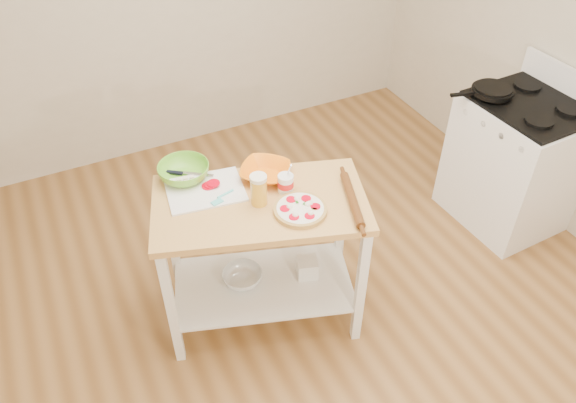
% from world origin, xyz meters
% --- Properties ---
extents(room_shell, '(4.04, 4.54, 2.74)m').
position_xyz_m(room_shell, '(0.00, 0.00, 1.35)').
color(room_shell, olive).
rests_on(room_shell, ground).
extents(prep_island, '(1.25, 0.92, 0.90)m').
position_xyz_m(prep_island, '(-0.27, 0.21, 0.65)').
color(prep_island, tan).
rests_on(prep_island, ground).
extents(gas_stove, '(0.67, 0.77, 1.11)m').
position_xyz_m(gas_stove, '(1.68, 0.28, 0.47)').
color(gas_stove, white).
rests_on(gas_stove, ground).
extents(skillet, '(0.42, 0.27, 0.03)m').
position_xyz_m(skillet, '(1.50, 0.48, 0.97)').
color(skillet, black).
rests_on(skillet, gas_stove).
extents(pizza, '(0.27, 0.27, 0.04)m').
position_xyz_m(pizza, '(-0.12, 0.04, 0.92)').
color(pizza, tan).
rests_on(pizza, prep_island).
extents(cutting_board, '(0.44, 0.35, 0.04)m').
position_xyz_m(cutting_board, '(-0.49, 0.42, 0.91)').
color(cutting_board, white).
rests_on(cutting_board, prep_island).
extents(spatula, '(0.14, 0.08, 0.01)m').
position_xyz_m(spatula, '(-0.44, 0.31, 0.92)').
color(spatula, '#58D8D7').
rests_on(spatula, cutting_board).
extents(knife, '(0.24, 0.16, 0.01)m').
position_xyz_m(knife, '(-0.56, 0.59, 0.92)').
color(knife, silver).
rests_on(knife, cutting_board).
extents(orange_bowl, '(0.37, 0.37, 0.06)m').
position_xyz_m(orange_bowl, '(-0.16, 0.39, 0.93)').
color(orange_bowl, orange).
rests_on(orange_bowl, prep_island).
extents(green_bowl, '(0.39, 0.39, 0.09)m').
position_xyz_m(green_bowl, '(-0.56, 0.57, 0.94)').
color(green_bowl, '#6DBE31').
rests_on(green_bowl, prep_island).
extents(beer_pint, '(0.09, 0.09, 0.18)m').
position_xyz_m(beer_pint, '(-0.27, 0.20, 0.99)').
color(beer_pint, gold).
rests_on(beer_pint, prep_island).
extents(yogurt_tub, '(0.09, 0.09, 0.18)m').
position_xyz_m(yogurt_tub, '(-0.11, 0.23, 0.95)').
color(yogurt_tub, white).
rests_on(yogurt_tub, prep_island).
extents(rolling_pin, '(0.18, 0.40, 0.05)m').
position_xyz_m(rolling_pin, '(0.15, -0.01, 0.92)').
color(rolling_pin, '#5F3415').
rests_on(rolling_pin, prep_island).
extents(shelf_glass_bowl, '(0.31, 0.31, 0.07)m').
position_xyz_m(shelf_glass_bowl, '(-0.37, 0.28, 0.30)').
color(shelf_glass_bowl, silver).
rests_on(shelf_glass_bowl, prep_island).
extents(shelf_bin, '(0.15, 0.15, 0.12)m').
position_xyz_m(shelf_bin, '(-0.00, 0.16, 0.32)').
color(shelf_bin, white).
rests_on(shelf_bin, prep_island).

